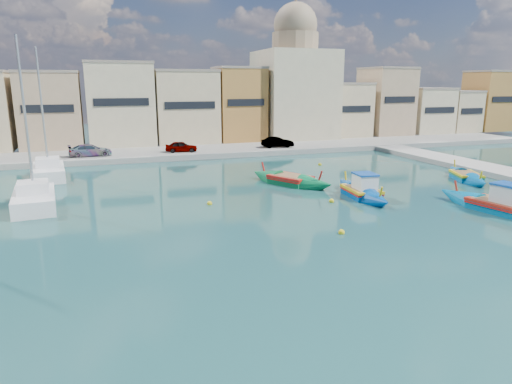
{
  "coord_description": "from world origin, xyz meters",
  "views": [
    {
      "loc": [
        -16.55,
        -20.88,
        8.18
      ],
      "look_at": [
        -7.36,
        6.0,
        1.4
      ],
      "focal_mm": 32.0,
      "sensor_mm": 36.0,
      "label": 1
    }
  ],
  "objects": [
    {
      "name": "ground",
      "position": [
        0.0,
        0.0,
        0.0
      ],
      "size": [
        160.0,
        160.0,
        0.0
      ],
      "primitive_type": "plane",
      "color": "#123336",
      "rests_on": "ground"
    },
    {
      "name": "north_quay",
      "position": [
        0.0,
        32.0,
        0.3
      ],
      "size": [
        80.0,
        8.0,
        0.6
      ],
      "primitive_type": "cube",
      "color": "gray",
      "rests_on": "ground"
    },
    {
      "name": "north_townhouses",
      "position": [
        6.68,
        39.36,
        5.0
      ],
      "size": [
        83.2,
        7.87,
        10.19
      ],
      "color": "#C4B088",
      "rests_on": "ground"
    },
    {
      "name": "church_block",
      "position": [
        10.0,
        40.0,
        8.41
      ],
      "size": [
        10.0,
        10.0,
        19.1
      ],
      "color": "#C3B692",
      "rests_on": "ground"
    },
    {
      "name": "parked_cars",
      "position": [
        -8.86,
        30.5,
        1.23
      ],
      "size": [
        25.69,
        2.12,
        1.27
      ],
      "color": "#4C1919",
      "rests_on": "north_quay"
    },
    {
      "name": "luzzu_turquoise_cabin",
      "position": [
        7.78,
        1.04,
        0.37
      ],
      "size": [
        3.79,
        9.66,
        3.03
      ],
      "color": "#006A9F",
      "rests_on": "ground"
    },
    {
      "name": "luzzu_blue_cabin",
      "position": [
        1.42,
        7.55,
        0.35
      ],
      "size": [
        2.69,
        8.16,
        2.84
      ],
      "color": "#00479F",
      "rests_on": "ground"
    },
    {
      "name": "luzzu_cyan_mid",
      "position": [
        13.3,
        9.94,
        0.24
      ],
      "size": [
        4.58,
        7.94,
        2.31
      ],
      "color": "#005EA4",
      "rests_on": "ground"
    },
    {
      "name": "luzzu_green",
      "position": [
        -1.88,
        13.25,
        0.28
      ],
      "size": [
        5.92,
        8.33,
        2.63
      ],
      "color": "#0A6E3D",
      "rests_on": "ground"
    },
    {
      "name": "yacht_north",
      "position": [
        -21.28,
        24.5,
        0.48
      ],
      "size": [
        3.37,
        9.28,
        12.13
      ],
      "color": "white",
      "rests_on": "ground"
    },
    {
      "name": "yacht_midnorth",
      "position": [
        -21.23,
        13.83,
        0.48
      ],
      "size": [
        3.3,
        8.71,
        12.09
      ],
      "color": "white",
      "rests_on": "ground"
    },
    {
      "name": "mooring_buoys",
      "position": [
        1.08,
        5.29,
        0.08
      ],
      "size": [
        22.65,
        27.27,
        0.36
      ],
      "color": "yellow",
      "rests_on": "ground"
    }
  ]
}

